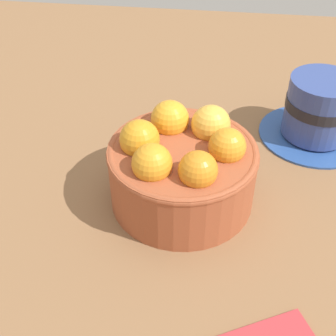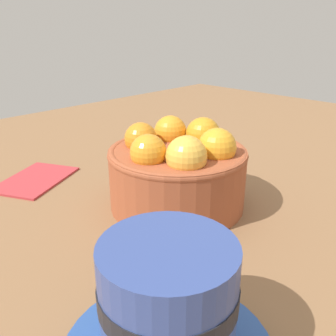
{
  "view_description": "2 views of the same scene",
  "coord_description": "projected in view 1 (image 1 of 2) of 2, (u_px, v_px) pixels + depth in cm",
  "views": [
    {
      "loc": [
        -3.43,
        38.4,
        36.72
      ],
      "look_at": [
        1.28,
        2.38,
        6.36
      ],
      "focal_mm": 48.96,
      "sensor_mm": 36.0,
      "label": 1
    },
    {
      "loc": [
        -29.83,
        -27.7,
        21.11
      ],
      "look_at": [
        -1.06,
        0.52,
        4.98
      ],
      "focal_mm": 39.46,
      "sensor_mm": 36.0,
      "label": 2
    }
  ],
  "objects": [
    {
      "name": "terracotta_bowl",
      "position": [
        182.0,
        167.0,
        0.5
      ],
      "size": [
        16.37,
        16.37,
        10.16
      ],
      "color": "#9E4C2D",
      "rests_on": "ground_plane"
    },
    {
      "name": "ground_plane",
      "position": [
        181.0,
        207.0,
        0.54
      ],
      "size": [
        148.29,
        116.24,
        3.14
      ],
      "primitive_type": "cube",
      "color": "brown"
    },
    {
      "name": "coffee_cup",
      "position": [
        319.0,
        111.0,
        0.6
      ],
      "size": [
        14.6,
        14.6,
        8.58
      ],
      "color": "#2A4E95",
      "rests_on": "ground_plane"
    }
  ]
}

